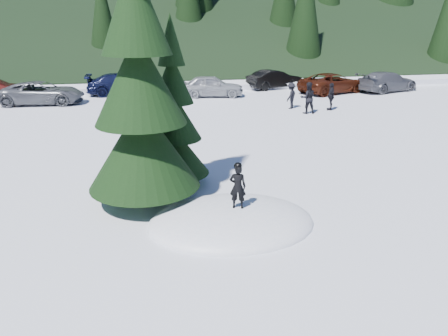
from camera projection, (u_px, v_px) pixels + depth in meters
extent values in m
plane|color=white|center=(231.00, 223.00, 11.69)|extent=(200.00, 200.00, 0.00)
ellipsoid|color=white|center=(231.00, 223.00, 11.69)|extent=(4.48, 3.52, 0.96)
cylinder|color=black|center=(145.00, 181.00, 12.74)|extent=(0.38, 0.38, 1.40)
cone|color=black|center=(143.00, 145.00, 12.38)|extent=(3.20, 3.20, 2.46)
cone|color=black|center=(139.00, 79.00, 11.78)|extent=(2.54, 2.54, 2.46)
cone|color=black|center=(134.00, 5.00, 11.17)|extent=(1.88, 1.88, 2.46)
cylinder|color=black|center=(176.00, 170.00, 14.28)|extent=(0.26, 0.26, 1.00)
cone|color=black|center=(175.00, 151.00, 14.07)|extent=(2.20, 2.20, 1.52)
cone|color=black|center=(173.00, 116.00, 13.69)|extent=(1.75, 1.75, 1.52)
cone|color=black|center=(172.00, 78.00, 13.32)|extent=(1.29, 1.29, 1.52)
cone|color=black|center=(171.00, 39.00, 12.95)|extent=(0.84, 0.84, 1.52)
imported|color=black|center=(238.00, 187.00, 11.30)|extent=(0.49, 0.39, 1.18)
imported|color=black|center=(308.00, 98.00, 24.88)|extent=(0.93, 0.76, 1.78)
imported|color=black|center=(331.00, 96.00, 25.84)|extent=(0.75, 1.03, 1.62)
imported|color=black|center=(291.00, 96.00, 26.28)|extent=(1.10, 1.14, 1.56)
imported|color=#57595F|center=(42.00, 93.00, 27.64)|extent=(5.32, 2.76, 1.43)
imported|color=black|center=(124.00, 84.00, 30.99)|extent=(5.23, 2.16, 1.51)
imported|color=#93969B|center=(212.00, 86.00, 30.27)|extent=(4.58, 2.41, 1.48)
imported|color=black|center=(274.00, 79.00, 33.73)|extent=(4.64, 2.77, 1.44)
imported|color=#3E170B|center=(332.00, 83.00, 31.82)|extent=(5.68, 4.10, 1.44)
imported|color=#515259|center=(387.00, 82.00, 32.46)|extent=(5.46, 3.61, 1.47)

